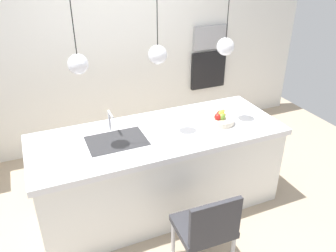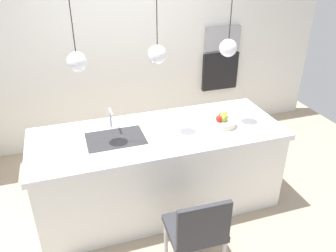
% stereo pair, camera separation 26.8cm
% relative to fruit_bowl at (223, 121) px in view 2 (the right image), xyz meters
% --- Properties ---
extents(floor, '(6.60, 6.60, 0.00)m').
position_rel_fruit_bowl_xyz_m(floor, '(-0.67, 0.07, -0.97)').
color(floor, tan).
rests_on(floor, ground).
extents(back_wall, '(6.00, 0.10, 2.60)m').
position_rel_fruit_bowl_xyz_m(back_wall, '(-0.67, 1.72, 0.33)').
color(back_wall, silver).
rests_on(back_wall, ground).
extents(kitchen_island, '(2.54, 0.96, 0.92)m').
position_rel_fruit_bowl_xyz_m(kitchen_island, '(-0.67, 0.07, -0.51)').
color(kitchen_island, white).
rests_on(kitchen_island, ground).
extents(sink_basin, '(0.56, 0.40, 0.02)m').
position_rel_fruit_bowl_xyz_m(sink_basin, '(-1.11, 0.07, -0.06)').
color(sink_basin, '#2D2D30').
rests_on(sink_basin, kitchen_island).
extents(faucet, '(0.02, 0.17, 0.22)m').
position_rel_fruit_bowl_xyz_m(faucet, '(-1.11, 0.29, 0.09)').
color(faucet, silver).
rests_on(faucet, kitchen_island).
extents(fruit_bowl, '(0.27, 0.27, 0.15)m').
position_rel_fruit_bowl_xyz_m(fruit_bowl, '(0.00, 0.00, 0.00)').
color(fruit_bowl, beige).
rests_on(fruit_bowl, kitchen_island).
extents(microwave, '(0.54, 0.08, 0.34)m').
position_rel_fruit_bowl_xyz_m(microwave, '(0.77, 1.65, 0.42)').
color(microwave, '#9E9EA3').
rests_on(microwave, back_wall).
extents(oven, '(0.56, 0.08, 0.56)m').
position_rel_fruit_bowl_xyz_m(oven, '(0.77, 1.65, -0.08)').
color(oven, black).
rests_on(oven, back_wall).
extents(chair_near, '(0.48, 0.43, 0.84)m').
position_rel_fruit_bowl_xyz_m(chair_near, '(-0.63, -0.88, -0.48)').
color(chair_near, '#333338').
rests_on(chair_near, ground).
extents(pendant_light_left, '(0.17, 0.17, 0.77)m').
position_rel_fruit_bowl_xyz_m(pendant_light_left, '(-1.38, 0.07, 0.74)').
color(pendant_light_left, silver).
extents(pendant_light_center, '(0.17, 0.17, 0.77)m').
position_rel_fruit_bowl_xyz_m(pendant_light_center, '(-0.67, 0.07, 0.74)').
color(pendant_light_center, silver).
extents(pendant_light_right, '(0.17, 0.17, 0.77)m').
position_rel_fruit_bowl_xyz_m(pendant_light_right, '(0.03, 0.07, 0.74)').
color(pendant_light_right, silver).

